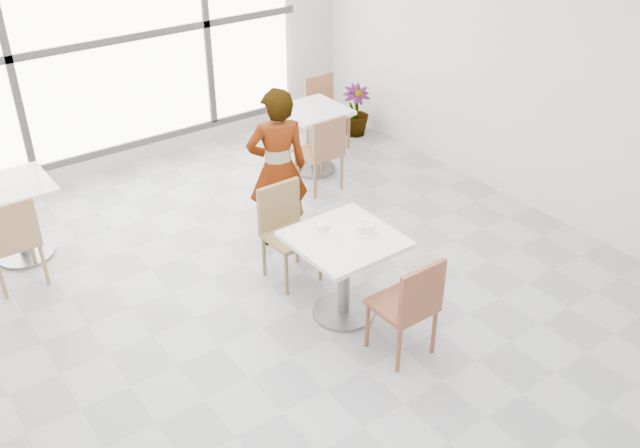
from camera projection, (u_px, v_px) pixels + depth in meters
floor at (299, 311)px, 5.88m from camera, size 7.00×7.00×0.00m
wall_back at (111, 38)px, 7.53m from camera, size 6.00×0.00×6.00m
wall_right at (556, 70)px, 6.63m from camera, size 0.00×7.00×7.00m
window at (113, 40)px, 7.48m from camera, size 4.60×0.07×2.52m
main_table at (344, 261)px, 5.59m from camera, size 0.80×0.80×0.75m
chair_near at (410, 303)px, 5.16m from camera, size 0.42×0.42×0.87m
chair_far at (286, 226)px, 6.10m from camera, size 0.42×0.42×0.87m
oatmeal_bowl at (364, 227)px, 5.52m from camera, size 0.21×0.21×0.09m
coffee_cup at (321, 229)px, 5.53m from camera, size 0.16×0.13×0.07m
person at (278, 169)px, 6.44m from camera, size 0.66×0.55×1.56m
bg_table_left at (15, 211)px, 6.36m from camera, size 0.70×0.70×0.75m
bg_table_right at (313, 131)px, 7.93m from camera, size 0.70×0.70×0.75m
bg_chair_left_near at (12, 238)px, 5.94m from camera, size 0.42×0.42×0.87m
bg_chair_right_near at (323, 149)px, 7.48m from camera, size 0.42×0.42×0.87m
bg_chair_right_far at (324, 107)px, 8.52m from camera, size 0.42×0.42×0.87m
plant_right at (355, 111)px, 8.89m from camera, size 0.45×0.45×0.64m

